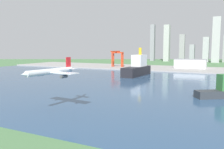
# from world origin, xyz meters

# --- Properties ---
(ground_plane) EXTENTS (2400.00, 2400.00, 0.00)m
(ground_plane) POSITION_xyz_m (0.00, 300.00, 0.00)
(ground_plane) COLOR #4D794A
(water_bay) EXTENTS (840.00, 360.00, 0.15)m
(water_bay) POSITION_xyz_m (0.00, 240.00, 0.07)
(water_bay) COLOR #2D4C70
(water_bay) RESTS_ON ground
(industrial_pier) EXTENTS (840.00, 140.00, 2.50)m
(industrial_pier) POSITION_xyz_m (0.00, 490.00, 1.25)
(industrial_pier) COLOR #9C9996
(industrial_pier) RESTS_ON ground
(airplane_landing) EXTENTS (42.56, 45.84, 13.57)m
(airplane_landing) POSITION_xyz_m (-25.76, 98.38, 29.30)
(airplane_landing) COLOR silver
(container_barge) EXTENTS (44.59, 35.89, 27.33)m
(container_barge) POSITION_xyz_m (83.61, 207.25, 8.03)
(container_barge) COLOR #2D3338
(container_barge) RESTS_ON water_bay
(cargo_ship) EXTENTS (25.11, 79.33, 46.55)m
(cargo_ship) POSITION_xyz_m (-49.69, 342.09, 12.78)
(cargo_ship) COLOR black
(cargo_ship) RESTS_ON water_bay
(port_crane_red) EXTENTS (26.63, 46.20, 37.38)m
(port_crane_red) POSITION_xyz_m (-145.68, 467.49, 29.91)
(port_crane_red) COLOR red
(port_crane_red) RESTS_ON industrial_pier
(warehouse_main) EXTENTS (66.31, 39.01, 19.67)m
(warehouse_main) POSITION_xyz_m (12.74, 512.08, 12.36)
(warehouse_main) COLOR white
(warehouse_main) RESTS_ON industrial_pier
(distant_skyline) EXTENTS (410.13, 61.21, 157.16)m
(distant_skyline) POSITION_xyz_m (33.38, 813.81, 56.42)
(distant_skyline) COLOR gray
(distant_skyline) RESTS_ON ground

